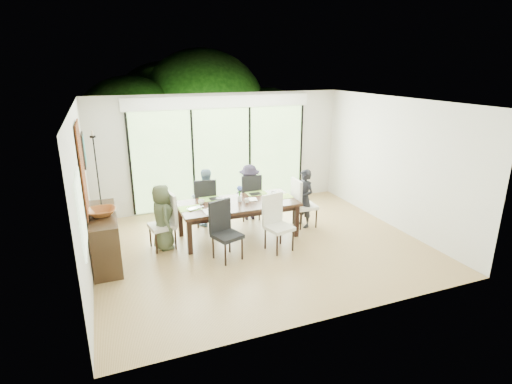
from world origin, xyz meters
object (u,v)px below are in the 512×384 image
object	(u,v)px
cup_b	(247,201)
sideboard	(105,237)
table_top	(238,204)
person_right_end	(304,198)
vase	(240,198)
chair_right_end	(305,202)
laptop	(197,209)
chair_left_end	(162,222)
chair_far_left	(205,201)
chair_near_right	(279,223)
cup_a	(201,202)
chair_near_left	(227,231)
chair_far_right	(249,196)
person_left_end	(162,217)
cup_c	(273,194)
bowl	(102,212)
person_far_left	(205,197)
person_far_right	(249,192)

from	to	relation	value
cup_b	sideboard	xyz separation A→B (m)	(-2.65, -0.06, -0.32)
table_top	person_right_end	xyz separation A→B (m)	(1.48, 0.00, -0.07)
vase	cup_b	size ratio (longest dim) A/B	1.20
chair_right_end	laptop	xyz separation A→B (m)	(-2.35, -0.10, 0.21)
laptop	cup_b	xyz separation A→B (m)	(1.00, 0.00, 0.03)
chair_left_end	chair_far_left	bearing A→B (deg)	119.64
chair_near_right	vase	bearing A→B (deg)	102.63
laptop	cup_a	size ratio (longest dim) A/B	2.66
chair_near_left	sideboard	bearing A→B (deg)	141.45
chair_right_end	cup_b	size ratio (longest dim) A/B	11.00
chair_far_right	person_left_end	world-z (taller)	person_left_end
cup_c	bowl	world-z (taller)	bowl
person_left_end	bowl	bearing A→B (deg)	98.34
cup_c	bowl	distance (m)	3.33
chair_right_end	chair_far_left	size ratio (longest dim) A/B	1.00
chair_near_left	sideboard	xyz separation A→B (m)	(-2.00, 0.71, -0.08)
table_top	chair_near_right	bearing A→B (deg)	-60.11
table_top	cup_b	bearing A→B (deg)	-33.69
vase	bowl	size ratio (longest dim) A/B	0.24
table_top	chair_near_left	size ratio (longest dim) A/B	2.18
person_right_end	vase	xyz separation A→B (m)	(-1.43, 0.05, 0.16)
chair_near_right	sideboard	world-z (taller)	chair_near_right
person_far_left	laptop	world-z (taller)	person_far_left
person_far_right	chair_left_end	bearing A→B (deg)	30.76
vase	person_far_right	bearing A→B (deg)	57.34
chair_left_end	chair_right_end	world-z (taller)	same
chair_right_end	person_far_right	bearing A→B (deg)	50.66
chair_far_left	cup_a	bearing A→B (deg)	80.62
bowl	chair_near_left	bearing A→B (deg)	-16.99
chair_far_right	sideboard	size ratio (longest dim) A/B	0.67
chair_near_right	laptop	world-z (taller)	chair_near_right
person_far_right	laptop	distance (m)	1.68
chair_near_left	person_far_left	xyz separation A→B (m)	(0.05, 1.70, 0.09)
table_top	chair_far_right	distance (m)	1.03
chair_near_left	chair_far_left	bearing A→B (deg)	69.35
person_far_left	sideboard	world-z (taller)	person_far_left
chair_far_right	person_left_end	bearing A→B (deg)	27.53
chair_far_right	person_far_left	size ratio (longest dim) A/B	0.85
table_top	person_left_end	xyz separation A→B (m)	(-1.48, 0.00, -0.07)
chair_far_left	cup_a	world-z (taller)	chair_far_left
chair_left_end	vase	world-z (taller)	chair_left_end
chair_far_right	person_right_end	bearing A→B (deg)	142.38
chair_left_end	cup_b	world-z (taller)	chair_left_end
sideboard	person_far_right	bearing A→B (deg)	17.94
person_left_end	laptop	size ratio (longest dim) A/B	3.91
chair_near_left	cup_c	distance (m)	1.64
chair_far_right	person_right_end	size ratio (longest dim) A/B	0.85
cup_b	bowl	distance (m)	2.66
chair_far_right	bowl	size ratio (longest dim) A/B	2.25
chair_near_left	person_right_end	distance (m)	2.16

